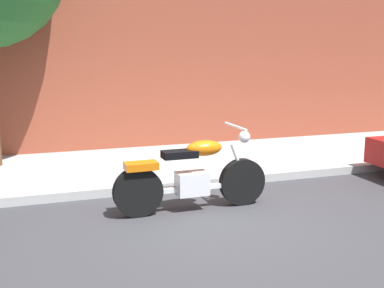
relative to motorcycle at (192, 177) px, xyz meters
name	(u,v)px	position (x,y,z in m)	size (l,w,h in m)	color
ground_plane	(208,220)	(0.08, -0.47, -0.47)	(60.00, 60.00, 0.00)	#38383D
sidewalk	(154,166)	(0.08, 2.45, -0.40)	(23.74, 2.98, 0.14)	#ADADAD
motorcycle	(192,177)	(0.00, 0.00, 0.00)	(2.22, 0.70, 1.18)	black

